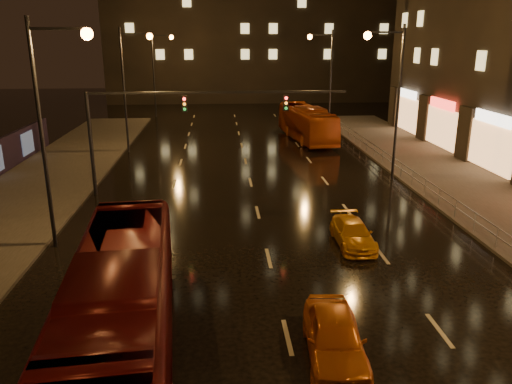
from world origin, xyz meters
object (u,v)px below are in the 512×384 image
bus_red (121,306)px  bus_curb (307,123)px  taxi_far (353,233)px  taxi_near (335,337)px

bus_red → bus_curb: bearing=66.3°
bus_red → taxi_far: bus_red is taller
bus_curb → taxi_far: (-2.19, -24.98, -1.02)m
bus_red → taxi_far: 11.92m
taxi_near → bus_curb: bearing=86.3°
bus_red → taxi_far: bearing=35.9°
bus_curb → taxi_far: bus_curb is taller
bus_curb → taxi_far: 25.09m
bus_red → bus_curb: 34.59m
bus_curb → taxi_near: 33.71m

